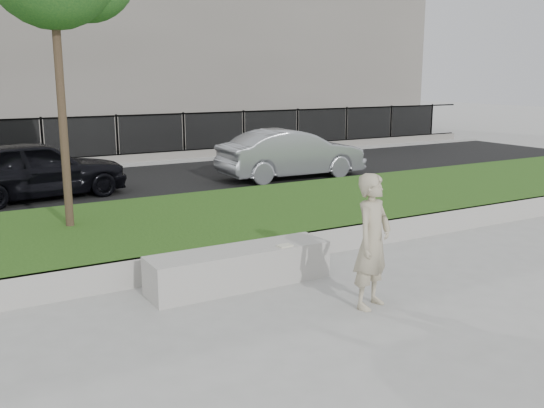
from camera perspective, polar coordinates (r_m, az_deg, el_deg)
ground at (r=8.03m, az=-1.14°, el=-8.38°), size 90.00×90.00×0.00m
grass_bank at (r=10.58m, az=-9.04°, el=-2.34°), size 34.00×4.00×0.40m
grass_kerb at (r=8.84m, az=-4.42°, el=-5.11°), size 34.00×0.08×0.40m
street at (r=15.77m, az=-16.27°, el=1.41°), size 34.00×7.00×0.04m
far_pavement at (r=20.11m, az=-19.41°, el=3.54°), size 34.00×3.00×0.12m
iron_fence at (r=19.07m, az=-18.93°, el=4.61°), size 32.00×0.30×1.50m
building_facade at (r=26.92m, az=-23.13°, el=15.82°), size 34.00×10.00×10.00m
stone_bench at (r=8.24m, az=-3.06°, el=-5.96°), size 2.53×0.63×0.52m
man at (r=7.44m, az=9.45°, el=-3.49°), size 0.71×0.60×1.66m
book at (r=8.26m, az=1.21°, el=-3.94°), size 0.20×0.15×0.02m
car_dark at (r=14.69m, az=-21.37°, el=3.07°), size 4.16×2.09×1.36m
car_silver at (r=16.51m, az=1.86°, el=4.75°), size 4.06×1.52×1.33m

